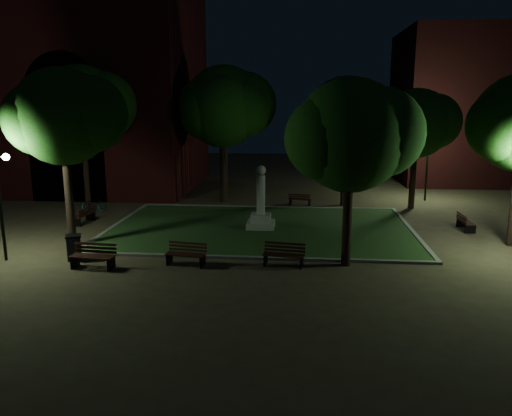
% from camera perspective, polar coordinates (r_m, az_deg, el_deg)
% --- Properties ---
extents(ground, '(80.00, 80.00, 0.00)m').
position_cam_1_polar(ground, '(23.74, 0.17, -3.58)').
color(ground, '#483B29').
extents(lawn, '(15.00, 10.00, 0.08)m').
position_cam_1_polar(lawn, '(25.66, 0.55, -2.30)').
color(lawn, '#28461D').
rests_on(lawn, ground).
extents(lawn_kerb, '(15.40, 10.40, 0.12)m').
position_cam_1_polar(lawn_kerb, '(25.65, 0.55, -2.25)').
color(lawn_kerb, slate).
rests_on(lawn_kerb, ground).
extents(monument, '(1.40, 1.40, 3.20)m').
position_cam_1_polar(monument, '(25.44, 0.55, -0.30)').
color(monument, '#9C988E').
rests_on(monument, lawn).
extents(building_main, '(20.00, 12.00, 15.00)m').
position_cam_1_polar(building_main, '(40.68, -21.44, 12.63)').
color(building_main, '#431011').
rests_on(building_main, ground).
extents(building_far, '(16.00, 10.00, 12.00)m').
position_cam_1_polar(building_far, '(45.70, 26.08, 10.36)').
color(building_far, '#431011').
rests_on(building_far, ground).
extents(tree_west, '(5.14, 4.20, 7.88)m').
position_cam_1_polar(tree_west, '(23.09, -21.02, 9.71)').
color(tree_west, black).
rests_on(tree_west, ground).
extents(tree_north_wl, '(5.57, 4.54, 8.07)m').
position_cam_1_polar(tree_north_wl, '(31.97, -3.74, 10.94)').
color(tree_north_wl, black).
rests_on(tree_north_wl, ground).
extents(tree_north_er, '(6.05, 4.94, 7.96)m').
position_cam_1_polar(tree_north_er, '(31.30, 10.47, 10.18)').
color(tree_north_er, black).
rests_on(tree_north_er, ground).
extents(tree_ne, '(5.04, 4.11, 7.21)m').
position_cam_1_polar(tree_ne, '(31.39, 18.02, 9.18)').
color(tree_ne, black).
rests_on(tree_ne, ground).
extents(tree_se, '(5.33, 4.35, 7.33)m').
position_cam_1_polar(tree_se, '(19.39, 11.03, 8.12)').
color(tree_se, black).
rests_on(tree_se, ground).
extents(tree_nw, '(6.27, 5.12, 8.65)m').
position_cam_1_polar(tree_nw, '(32.78, -19.14, 10.85)').
color(tree_nw, black).
rests_on(tree_nw, ground).
extents(tree_far_north, '(6.45, 5.27, 8.77)m').
position_cam_1_polar(tree_far_north, '(33.33, -3.44, 11.58)').
color(tree_far_north, black).
rests_on(tree_far_north, ground).
extents(lamppost_nw, '(1.18, 0.28, 4.53)m').
position_cam_1_polar(lamppost_nw, '(35.37, -19.37, 6.12)').
color(lamppost_nw, black).
rests_on(lamppost_nw, ground).
extents(lamppost_ne, '(1.18, 0.28, 4.12)m').
position_cam_1_polar(lamppost_ne, '(34.41, 19.04, 5.59)').
color(lamppost_ne, black).
rests_on(lamppost_ne, ground).
extents(bench_near_left, '(1.69, 0.81, 0.89)m').
position_cam_1_polar(bench_near_left, '(20.19, -7.97, -5.30)').
color(bench_near_left, black).
rests_on(bench_near_left, ground).
extents(bench_near_right, '(1.72, 0.81, 0.91)m').
position_cam_1_polar(bench_near_right, '(19.91, 3.21, -5.42)').
color(bench_near_right, black).
rests_on(bench_near_right, ground).
extents(bench_west_near, '(1.80, 0.76, 0.96)m').
position_cam_1_polar(bench_west_near, '(20.63, -18.09, -5.32)').
color(bench_west_near, black).
rests_on(bench_west_near, ground).
extents(bench_left_side, '(0.79, 1.69, 0.89)m').
position_cam_1_polar(bench_left_side, '(28.21, -19.05, -0.85)').
color(bench_left_side, black).
rests_on(bench_left_side, ground).
extents(bench_right_side, '(0.56, 1.53, 0.84)m').
position_cam_1_polar(bench_right_side, '(27.44, 22.78, -1.55)').
color(bench_right_side, black).
rests_on(bench_right_side, ground).
extents(bench_far_side, '(1.47, 0.81, 0.77)m').
position_cam_1_polar(bench_far_side, '(31.42, 5.03, 0.93)').
color(bench_far_side, black).
rests_on(bench_far_side, ground).
extents(trash_bin, '(0.80, 0.80, 1.05)m').
position_cam_1_polar(trash_bin, '(21.91, -20.08, -4.23)').
color(trash_bin, black).
rests_on(trash_bin, ground).
extents(bicycle, '(1.67, 0.75, 0.85)m').
position_cam_1_polar(bicycle, '(31.13, -18.06, 0.39)').
color(bicycle, black).
rests_on(bicycle, ground).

